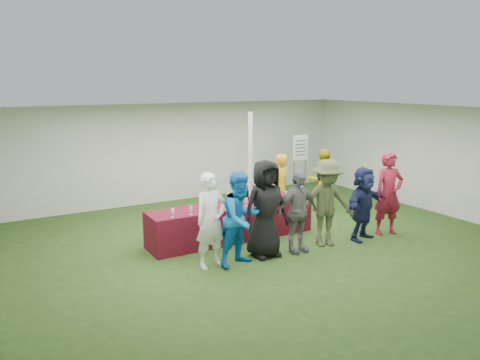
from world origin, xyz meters
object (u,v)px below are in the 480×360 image
wine_list_sign (300,152)px  staff_pourer (279,188)px  customer_1 (241,219)px  customer_4 (327,203)px  staff_back (322,180)px  customer_0 (211,220)px  customer_5 (363,204)px  serving_table (232,222)px  customer_2 (265,209)px  dump_bucket (300,193)px  customer_6 (389,194)px  customer_3 (297,212)px

wine_list_sign → staff_pourer: bearing=-138.8°
customer_1 → customer_4: 1.99m
staff_back → customer_0: 4.59m
wine_list_sign → customer_0: (-4.44, -3.29, -0.46)m
staff_pourer → customer_5: (0.73, -2.00, -0.03)m
staff_pourer → customer_5: bearing=96.0°
customer_0 → customer_4: (2.50, -0.16, 0.02)m
staff_pourer → serving_table: bearing=6.2°
wine_list_sign → customer_2: customer_2 is taller
dump_bucket → customer_0: 2.82m
dump_bucket → staff_back: size_ratio=0.15×
customer_1 → customer_4: size_ratio=0.98×
customer_4 → customer_5: bearing=8.4°
dump_bucket → customer_4: (-0.16, -1.08, 0.04)m
wine_list_sign → customer_6: bearing=-94.8°
customer_2 → customer_0: bearing=179.1°
dump_bucket → customer_2: 1.82m
serving_table → customer_1: (-0.54, -1.32, 0.49)m
customer_0 → customer_1: size_ratio=1.00×
staff_back → customer_5: (-0.74, -2.21, -0.02)m
customer_2 → dump_bucket: bearing=32.7°
dump_bucket → customer_1: (-2.15, -1.10, 0.02)m
customer_5 → customer_6: customer_6 is taller
customer_5 → customer_2: bearing=157.8°
dump_bucket → customer_0: bearing=-160.8°
customer_6 → serving_table: bearing=170.5°
serving_table → customer_6: size_ratio=2.00×
customer_3 → customer_4: bearing=-0.9°
customer_0 → customer_6: customer_6 is taller
staff_back → dump_bucket: bearing=50.0°
customer_1 → customer_2: (0.61, 0.14, 0.07)m
customer_4 → customer_1: bearing=-164.8°
customer_1 → customer_5: size_ratio=1.11×
staff_pourer → customer_2: (-1.55, -1.78, 0.12)m
customer_1 → dump_bucket: bearing=13.4°
customer_5 → staff_pourer: bearing=93.4°
customer_4 → customer_2: bearing=-170.3°
wine_list_sign → customer_2: 4.71m
dump_bucket → customer_5: 1.40m
dump_bucket → customer_1: customer_1 is taller
dump_bucket → customer_5: (0.74, -1.18, -0.06)m
staff_back → customer_2: size_ratio=0.85×
serving_table → staff_pourer: 1.78m
serving_table → customer_1: bearing=-112.3°
staff_back → customer_1: (-3.63, -2.13, 0.07)m
customer_0 → customer_4: bearing=-11.4°
customer_3 → customer_5: (1.63, -0.10, -0.03)m
serving_table → dump_bucket: dump_bucket is taller
customer_1 → customer_4: bearing=-13.2°
serving_table → customer_2: (0.07, -1.18, 0.56)m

